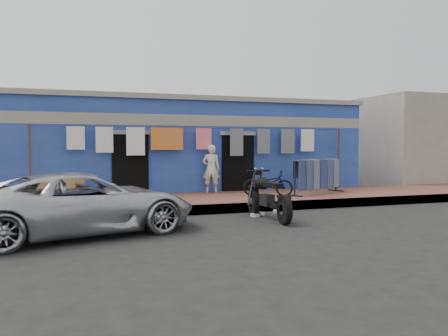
# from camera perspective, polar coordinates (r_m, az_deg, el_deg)

# --- Properties ---
(ground) EXTENTS (80.00, 80.00, 0.00)m
(ground) POSITION_cam_1_polar(r_m,az_deg,el_deg) (9.93, 3.65, -7.22)
(ground) COLOR black
(ground) RESTS_ON ground
(sidewalk) EXTENTS (28.00, 3.00, 0.25)m
(sidewalk) POSITION_cam_1_polar(r_m,az_deg,el_deg) (12.71, -1.42, -4.39)
(sidewalk) COLOR brown
(sidewalk) RESTS_ON ground
(curb) EXTENTS (28.00, 0.10, 0.25)m
(curb) POSITION_cam_1_polar(r_m,az_deg,el_deg) (11.35, 0.72, -5.29)
(curb) COLOR gray
(curb) RESTS_ON ground
(building) EXTENTS (12.20, 5.20, 3.36)m
(building) POSITION_cam_1_polar(r_m,az_deg,el_deg) (16.46, -5.46, 2.72)
(building) COLOR navy
(building) RESTS_ON ground
(neighbor_right) EXTENTS (6.00, 5.00, 3.80)m
(neighbor_right) POSITION_cam_1_polar(r_m,az_deg,el_deg) (21.75, 24.13, 3.11)
(neighbor_right) COLOR #9E9384
(neighbor_right) RESTS_ON ground
(clothesline) EXTENTS (10.06, 0.06, 2.10)m
(clothesline) POSITION_cam_1_polar(r_m,az_deg,el_deg) (13.80, -3.09, 3.25)
(clothesline) COLOR brown
(clothesline) RESTS_ON sidewalk
(car) EXTENTS (4.89, 3.17, 1.27)m
(car) POSITION_cam_1_polar(r_m,az_deg,el_deg) (9.08, -17.86, -4.26)
(car) COLOR silver
(car) RESTS_ON ground
(seated_person) EXTENTS (0.63, 0.50, 1.52)m
(seated_person) POSITION_cam_1_polar(r_m,az_deg,el_deg) (13.86, -1.68, -0.10)
(seated_person) COLOR beige
(seated_person) RESTS_ON sidewalk
(bicycle) EXTENTS (1.52, 1.18, 0.94)m
(bicycle) POSITION_cam_1_polar(r_m,az_deg,el_deg) (12.98, 5.74, -1.61)
(bicycle) COLOR black
(bicycle) RESTS_ON sidewalk
(motorcycle) EXTENTS (1.01, 1.92, 1.15)m
(motorcycle) POSITION_cam_1_polar(r_m,az_deg,el_deg) (10.35, 5.81, -3.59)
(motorcycle) COLOR black
(motorcycle) RESTS_ON ground
(charpoy) EXTENTS (1.97, 1.47, 0.55)m
(charpoy) POSITION_cam_1_polar(r_m,az_deg,el_deg) (13.06, -20.60, -2.62)
(charpoy) COLOR brown
(charpoy) RESTS_ON sidewalk
(jeans_rack) EXTENTS (2.64, 2.19, 1.10)m
(jeans_rack) POSITION_cam_1_polar(r_m,az_deg,el_deg) (13.91, 11.99, -1.03)
(jeans_rack) COLOR black
(jeans_rack) RESTS_ON sidewalk
(litter_a) EXTENTS (0.21, 0.19, 0.07)m
(litter_a) POSITION_cam_1_polar(r_m,az_deg,el_deg) (11.08, 4.82, -5.96)
(litter_a) COLOR silver
(litter_a) RESTS_ON ground
(litter_b) EXTENTS (0.16, 0.18, 0.07)m
(litter_b) POSITION_cam_1_polar(r_m,az_deg,el_deg) (11.46, 6.71, -5.67)
(litter_b) COLOR silver
(litter_b) RESTS_ON ground
(litter_c) EXTENTS (0.19, 0.22, 0.08)m
(litter_c) POSITION_cam_1_polar(r_m,az_deg,el_deg) (10.85, 4.07, -6.15)
(litter_c) COLOR silver
(litter_c) RESTS_ON ground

